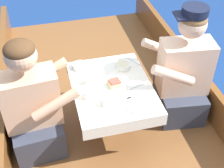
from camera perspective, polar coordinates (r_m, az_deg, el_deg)
ground_plane at (r=2.90m, az=-0.19°, el=-11.03°), size 60.00×60.00×0.00m
boat_deck at (r=2.79m, az=-0.20°, el=-9.10°), size 1.75×3.74×0.30m
gunwale_port at (r=2.56m, az=-19.04°, el=-7.76°), size 0.06×3.74×0.30m
gunwale_starboard at (r=2.84m, az=16.56°, el=-1.60°), size 0.06×3.74×0.30m
cockpit_table at (r=2.38m, az=0.00°, el=-1.30°), size 0.59×0.77×0.44m
person_port at (r=2.32m, az=-14.22°, el=-4.24°), size 0.55×0.48×0.94m
person_starboard at (r=2.57m, az=12.79°, el=1.60°), size 0.56×0.50×1.00m
plate_sandwich at (r=2.34m, az=0.51°, el=-0.37°), size 0.18×0.18×0.01m
plate_bread at (r=2.19m, az=4.81°, el=-3.95°), size 0.17×0.17×0.01m
sandwich at (r=2.32m, az=0.52°, el=0.14°), size 0.11×0.10×0.05m
bowl_port_near at (r=2.52m, az=-5.89°, el=3.31°), size 0.12×0.12×0.04m
bowl_starboard_near at (r=2.52m, az=1.98°, el=3.40°), size 0.12×0.12×0.04m
coffee_cup_port at (r=2.18m, az=-0.91°, el=-3.20°), size 0.10×0.08×0.06m
coffee_cup_starboard at (r=2.35m, az=-4.18°, el=0.72°), size 0.09×0.06×0.07m
coffee_cup_center at (r=2.23m, az=-4.48°, el=-1.94°), size 0.10×0.07×0.06m
utensil_fork_starboard at (r=2.23m, az=1.95°, el=-2.92°), size 0.17×0.04×0.00m
utensil_spoon_port at (r=2.37m, az=5.57°, el=0.01°), size 0.17×0.06×0.01m
utensil_spoon_starboard at (r=2.41m, az=-1.23°, el=0.96°), size 0.17×0.05×0.01m
utensil_knife_port at (r=2.60m, az=3.94°, el=4.18°), size 0.10×0.15×0.00m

